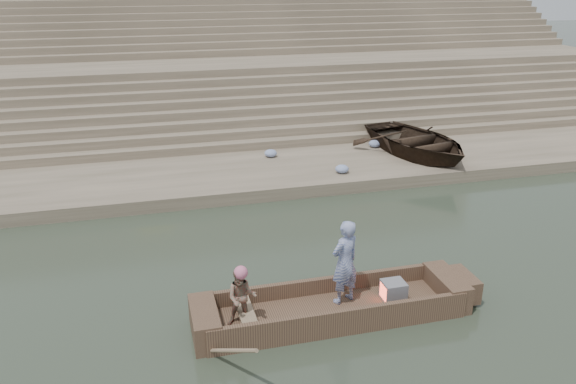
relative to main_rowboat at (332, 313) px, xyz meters
name	(u,v)px	position (x,y,z in m)	size (l,w,h in m)	color
ground	(448,292)	(2.79, 0.29, -0.11)	(120.00, 120.00, 0.00)	#2B3729
lower_landing	(331,168)	(2.79, 8.29, 0.09)	(32.00, 4.00, 0.40)	gray
mid_landing	(279,91)	(2.79, 15.79, 1.29)	(32.00, 3.00, 2.80)	gray
upper_landing	(249,46)	(2.79, 22.79, 2.49)	(32.00, 3.00, 5.20)	gray
ghat_steps	(271,76)	(2.79, 17.48, 1.69)	(32.00, 11.00, 5.20)	gray
main_rowboat	(332,313)	(0.00, 0.00, 0.00)	(5.00, 1.30, 0.22)	brown
rowboat_trim	(342,303)	(0.21, -0.01, 0.20)	(6.04, 2.63, 1.86)	brown
standing_man	(345,262)	(0.31, 0.20, 1.01)	(0.66, 0.43, 1.80)	navy
rowing_man	(242,297)	(-1.84, -0.09, 0.70)	(0.58, 0.45, 1.19)	#297C60
television	(393,291)	(1.32, 0.00, 0.31)	(0.46, 0.42, 0.40)	slate
beached_rowboat	(417,141)	(6.00, 8.39, 0.78)	(3.39, 4.74, 0.98)	#2D2116
cloth_bundles	(330,155)	(2.87, 8.73, 0.42)	(4.45, 2.85, 0.26)	#3F5999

